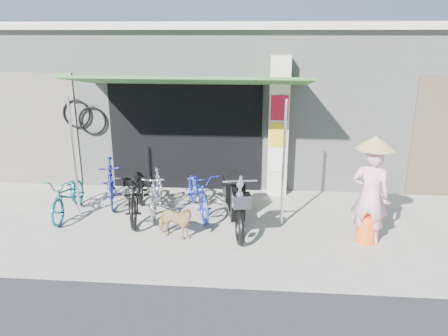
# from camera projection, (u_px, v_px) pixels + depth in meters

# --- Properties ---
(ground) EXTENTS (80.00, 80.00, 0.00)m
(ground) POSITION_uv_depth(u_px,v_px,m) (231.00, 240.00, 7.56)
(ground) COLOR #ADA79D
(ground) RESTS_ON ground
(bicycle_shop) EXTENTS (12.30, 5.30, 3.66)m
(bicycle_shop) POSITION_uv_depth(u_px,v_px,m) (244.00, 94.00, 11.86)
(bicycle_shop) COLOR gray
(bicycle_shop) RESTS_ON ground
(shop_pillar) EXTENTS (0.42, 0.44, 3.00)m
(shop_pillar) POSITION_uv_depth(u_px,v_px,m) (278.00, 127.00, 9.37)
(shop_pillar) COLOR beige
(shop_pillar) RESTS_ON ground
(awning) EXTENTS (4.60, 1.88, 2.72)m
(awning) POSITION_uv_depth(u_px,v_px,m) (191.00, 83.00, 8.43)
(awning) COLOR #2F5C29
(awning) RESTS_ON ground
(neighbour_left) EXTENTS (2.60, 0.06, 2.60)m
(neighbour_left) POSITION_uv_depth(u_px,v_px,m) (23.00, 130.00, 10.05)
(neighbour_left) COLOR #6B665B
(neighbour_left) RESTS_ON ground
(bike_teal) EXTENTS (0.63, 1.61, 0.83)m
(bike_teal) POSITION_uv_depth(u_px,v_px,m) (68.00, 195.00, 8.50)
(bike_teal) COLOR #17696B
(bike_teal) RESTS_ON ground
(bike_blue) EXTENTS (0.91, 1.61, 0.93)m
(bike_blue) POSITION_uv_depth(u_px,v_px,m) (111.00, 182.00, 9.09)
(bike_blue) COLOR navy
(bike_blue) RESTS_ON ground
(bike_black) EXTENTS (0.96, 1.93, 0.97)m
(bike_black) POSITION_uv_depth(u_px,v_px,m) (137.00, 193.00, 8.42)
(bike_black) COLOR black
(bike_black) RESTS_ON ground
(bike_silver) EXTENTS (0.56, 1.52, 0.90)m
(bike_silver) POSITION_uv_depth(u_px,v_px,m) (156.00, 193.00, 8.53)
(bike_silver) COLOR silver
(bike_silver) RESTS_ON ground
(bike_navy) EXTENTS (1.16, 1.82, 0.91)m
(bike_navy) POSITION_uv_depth(u_px,v_px,m) (198.00, 191.00, 8.61)
(bike_navy) COLOR #22319D
(bike_navy) RESTS_ON ground
(street_dog) EXTENTS (0.81, 0.56, 0.63)m
(street_dog) POSITION_uv_depth(u_px,v_px,m) (175.00, 222.00, 7.54)
(street_dog) COLOR tan
(street_dog) RESTS_ON ground
(moped) EXTENTS (0.69, 2.00, 1.14)m
(moped) POSITION_uv_depth(u_px,v_px,m) (234.00, 199.00, 8.01)
(moped) COLOR black
(moped) RESTS_ON ground
(nun) EXTENTS (0.71, 0.64, 1.87)m
(nun) POSITION_uv_depth(u_px,v_px,m) (371.00, 192.00, 7.26)
(nun) COLOR #F1A2B8
(nun) RESTS_ON ground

